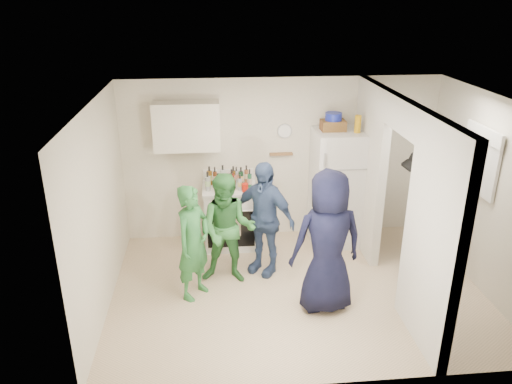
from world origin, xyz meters
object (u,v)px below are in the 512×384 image
person_navy (327,242)px  wicker_basket (333,125)px  person_nook (420,209)px  yellow_cup_stack_top (358,124)px  person_denim (263,218)px  blue_bowl (334,116)px  stove (230,216)px  person_green_center (228,230)px  person_green_left (193,243)px  fridge (337,188)px

person_navy → wicker_basket: bearing=-110.9°
person_nook → yellow_cup_stack_top: bearing=-116.3°
person_nook → person_denim: bearing=-73.4°
wicker_basket → blue_bowl: blue_bowl is taller
stove → person_green_center: bearing=-93.9°
wicker_basket → person_nook: bearing=-38.3°
person_green_left → person_denim: 1.06m
fridge → wicker_basket: wicker_basket is taller
yellow_cup_stack_top → person_green_left: 2.89m
fridge → person_green_center: (-1.69, -1.01, -0.13)m
stove → person_nook: person_nook is taller
person_green_left → person_nook: person_nook is taller
stove → person_green_left: person_green_left is taller
person_nook → wicker_basket: bearing=-111.8°
person_green_center → person_navy: size_ratio=0.85×
fridge → person_green_left: (-2.14, -1.31, -0.13)m
wicker_basket → person_green_left: wicker_basket is taller
stove → person_nook: size_ratio=0.56×
wicker_basket → person_green_left: size_ratio=0.23×
person_green_left → person_navy: (1.59, -0.41, 0.14)m
blue_bowl → person_green_center: blue_bowl is taller
person_green_left → person_green_center: bearing=-18.7°
wicker_basket → stove: bearing=-179.2°
yellow_cup_stack_top → person_green_center: size_ratio=0.16×
person_green_center → person_nook: (2.67, 0.21, 0.09)m
wicker_basket → person_navy: (-0.44, -1.78, -0.95)m
fridge → yellow_cup_stack_top: 1.04m
yellow_cup_stack_top → blue_bowl: bearing=154.9°
stove → person_green_left: bearing=-110.9°
person_green_left → person_green_center: (0.44, 0.31, 0.01)m
wicker_basket → yellow_cup_stack_top: 0.36m
person_green_left → person_green_center: 0.54m
person_green_center → person_navy: (1.15, -0.72, 0.14)m
fridge → person_denim: 1.45m
person_nook → person_green_center: bearing=-69.0°
stove → person_denim: 0.99m
blue_bowl → person_nook: bearing=-38.3°
person_denim → person_navy: person_navy is taller
stove → person_denim: size_ratio=0.59×
fridge → person_denim: size_ratio=1.10×
yellow_cup_stack_top → person_green_center: (-1.91, -0.91, -1.14)m
yellow_cup_stack_top → wicker_basket: bearing=154.9°
wicker_basket → person_navy: bearing=-104.0°
stove → fridge: fridge is taller
yellow_cup_stack_top → person_nook: size_ratio=0.15×
blue_bowl → yellow_cup_stack_top: size_ratio=0.96×
stove → wicker_basket: size_ratio=2.72×
wicker_basket → person_green_center: bearing=-146.4°
person_denim → person_green_center: bearing=-118.7°
person_navy → person_nook: size_ratio=1.05×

